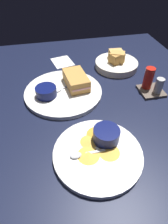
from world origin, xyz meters
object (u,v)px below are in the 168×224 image
sandwich_half_near (75,80)px  spoon_by_gravy_ramekin (81,154)px  ramekin_dark_sauce (46,91)px  bread_basket_rear (116,63)px  condiment_caddy (152,84)px  ramekin_light_gravy (106,135)px  spoon_by_dark_ramekin (60,89)px  plate_chips_companion (99,153)px  plate_sandwich_main (63,92)px

sandwich_half_near → spoon_by_gravy_ramekin: 33.03cm
sandwich_half_near → ramekin_dark_sauce: size_ratio=1.82×
bread_basket_rear → condiment_caddy: bearing=18.3°
ramekin_light_gravy → bread_basket_rear: size_ratio=0.39×
spoon_by_dark_ramekin → condiment_caddy: condiment_caddy is taller
plate_chips_companion → sandwich_half_near: bearing=-178.8°
ramekin_light_gravy → condiment_caddy: (-20.74, 24.70, -0.40)cm
ramekin_dark_sauce → bread_basket_rear: (-16.84, 33.14, -1.20)cm
plate_sandwich_main → spoon_by_dark_ramekin: bearing=-119.9°
sandwich_half_near → spoon_by_dark_ramekin: (1.78, -6.17, -2.04)cm
plate_sandwich_main → spoon_by_gravy_ramekin: bearing=1.2°
ramekin_dark_sauce → condiment_caddy: condiment_caddy is taller
ramekin_light_gravy → bread_basket_rear: (-41.53, 17.82, -1.48)cm
sandwich_half_near → ramekin_light_gravy: (28.92, 3.78, -0.19)cm
spoon_by_dark_ramekin → ramekin_dark_sauce: bearing=-65.5°
plate_sandwich_main → plate_chips_companion: 30.80cm
ramekin_light_gravy → ramekin_dark_sauce: bearing=-148.2°
plate_sandwich_main → ramekin_dark_sauce: bearing=-74.0°
plate_chips_companion → bread_basket_rear: 49.87cm
sandwich_half_near → ramekin_light_gravy: 29.17cm
spoon_by_dark_ramekin → bread_basket_rear: 31.28cm
sandwich_half_near → condiment_caddy: (8.18, 28.48, -0.59)cm
sandwich_half_near → plate_chips_companion: (32.64, 0.69, -3.20)cm
plate_chips_companion → ramekin_light_gravy: (-3.72, 3.10, 3.01)cm
sandwich_half_near → ramekin_light_gravy: size_ratio=1.84×
sandwich_half_near → bread_basket_rear: bearing=120.3°
ramekin_light_gravy → spoon_by_gravy_ramekin: (3.75, -8.26, -1.84)cm
ramekin_dark_sauce → condiment_caddy: 40.21cm
spoon_by_gravy_ramekin → bread_basket_rear: bread_basket_rear is taller
ramekin_dark_sauce → spoon_by_dark_ramekin: bearing=114.5°
condiment_caddy → ramekin_dark_sauce: bearing=-95.6°
plate_sandwich_main → plate_chips_companion: same height
spoon_by_dark_ramekin → bread_basket_rear: bearing=117.4°
plate_sandwich_main → ramekin_light_gravy: ramekin_light_gravy is taller
plate_chips_companion → plate_sandwich_main: bearing=-169.1°
plate_chips_companion → ramekin_light_gravy: ramekin_light_gravy is taller
spoon_by_dark_ramekin → spoon_by_gravy_ramekin: bearing=3.1°
plate_sandwich_main → spoon_by_gravy_ramekin: size_ratio=3.01×
plate_chips_companion → condiment_caddy: (-24.45, 27.79, 2.61)cm
condiment_caddy → spoon_by_dark_ramekin: bearing=-100.5°
spoon_by_gravy_ramekin → bread_basket_rear: (-45.28, 26.08, 0.36)cm
ramekin_light_gravy → sandwich_half_near: bearing=-172.5°
sandwich_half_near → spoon_by_gravy_ramekin: bearing=-7.8°
plate_sandwich_main → sandwich_half_near: size_ratio=2.12×
sandwich_half_near → spoon_by_dark_ramekin: 6.73cm
plate_sandwich_main → spoon_by_gravy_ramekin: 30.31cm
plate_sandwich_main → bread_basket_rear: size_ratio=1.53×
spoon_by_dark_ramekin → bread_basket_rear: (-14.39, 27.77, 0.36)cm
condiment_caddy → bread_basket_rear: bearing=-161.7°
plate_sandwich_main → condiment_caddy: bearing=80.2°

